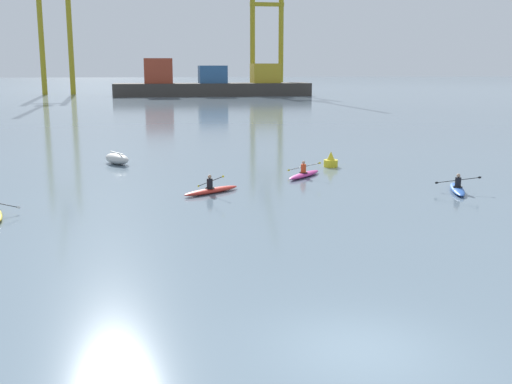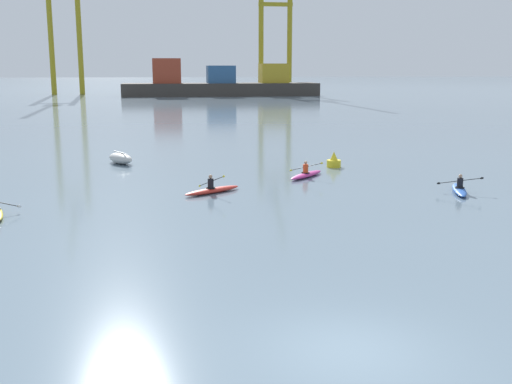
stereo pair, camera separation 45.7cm
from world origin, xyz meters
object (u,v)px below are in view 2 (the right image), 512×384
at_px(container_barge, 220,84).
at_px(gantry_crane_west, 63,13).
at_px(kayak_red, 212,190).
at_px(gantry_crane_west_mid, 276,21).
at_px(capsized_dinghy, 121,158).
at_px(kayak_magenta, 306,174).
at_px(kayak_blue, 459,189).
at_px(channel_buoy, 334,161).

relative_size(container_barge, gantry_crane_west, 1.18).
xyz_separation_m(container_barge, kayak_red, (-10.72, -107.96, -2.42)).
bearing_deg(gantry_crane_west_mid, container_barge, -143.79).
bearing_deg(capsized_dinghy, container_barge, 80.73).
relative_size(capsized_dinghy, kayak_magenta, 0.96).
bearing_deg(kayak_red, capsized_dinghy, 115.93).
bearing_deg(capsized_dinghy, kayak_magenta, -32.15).
relative_size(gantry_crane_west, kayak_blue, 10.81).
height_order(container_barge, kayak_blue, container_barge).
xyz_separation_m(channel_buoy, kayak_blue, (4.08, -8.82, -0.19)).
bearing_deg(container_barge, capsized_dinghy, -99.27).
relative_size(channel_buoy, kayak_red, 0.32).
xyz_separation_m(gantry_crane_west, kayak_red, (23.79, -120.43, -18.41)).
bearing_deg(kayak_blue, kayak_magenta, 140.35).
relative_size(gantry_crane_west_mid, kayak_red, 11.09).
bearing_deg(gantry_crane_west, kayak_red, -78.82).
height_order(gantry_crane_west_mid, kayak_blue, gantry_crane_west_mid).
relative_size(gantry_crane_west, kayak_magenta, 12.57).
height_order(container_barge, kayak_red, container_barge).
xyz_separation_m(container_barge, channel_buoy, (-2.37, -100.91, -2.23)).
bearing_deg(container_barge, channel_buoy, -91.35).
bearing_deg(gantry_crane_west_mid, kayak_blue, -96.15).
xyz_separation_m(gantry_crane_west, capsized_dinghy, (18.63, -109.82, -18.23)).
bearing_deg(capsized_dinghy, gantry_crane_west_mid, 74.21).
xyz_separation_m(gantry_crane_west_mid, capsized_dinghy, (-30.57, -108.10, -16.71)).
distance_m(container_barge, gantry_crane_west, 40.03).
xyz_separation_m(channel_buoy, kayak_magenta, (-2.58, -3.30, -0.19)).
bearing_deg(gantry_crane_west, container_barge, -19.87).
bearing_deg(kayak_red, channel_buoy, 40.18).
relative_size(capsized_dinghy, kayak_blue, 0.83).
relative_size(gantry_crane_west_mid, kayak_magenta, 12.02).
bearing_deg(container_barge, gantry_crane_west, 160.13).
relative_size(container_barge, gantry_crane_west_mid, 1.24).
bearing_deg(capsized_dinghy, channel_buoy, -14.78).
height_order(capsized_dinghy, kayak_magenta, kayak_magenta).
distance_m(gantry_crane_west_mid, kayak_blue, 122.36).
distance_m(channel_buoy, kayak_magenta, 4.20).
bearing_deg(channel_buoy, capsized_dinghy, 165.22).
bearing_deg(channel_buoy, gantry_crane_west, 105.83).
relative_size(gantry_crane_west, kayak_red, 11.61).
bearing_deg(kayak_blue, gantry_crane_west, 106.51).
bearing_deg(kayak_blue, kayak_red, 171.89).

